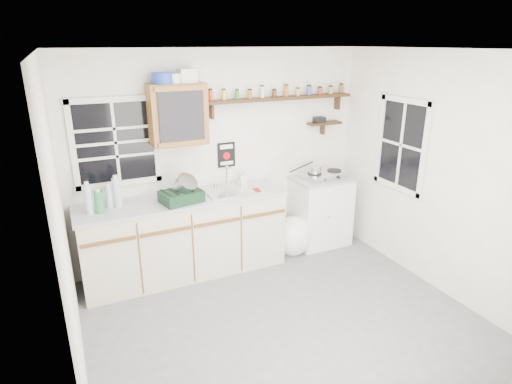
% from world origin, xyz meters
% --- Properties ---
extents(room, '(3.64, 3.24, 2.54)m').
position_xyz_m(room, '(0.00, 0.00, 1.25)').
color(room, '#555558').
rests_on(room, ground).
extents(main_cabinet, '(2.31, 0.63, 0.92)m').
position_xyz_m(main_cabinet, '(-0.58, 1.30, 0.46)').
color(main_cabinet, '#BDB69D').
rests_on(main_cabinet, floor).
extents(right_cabinet, '(0.73, 0.57, 0.91)m').
position_xyz_m(right_cabinet, '(1.25, 1.32, 0.46)').
color(right_cabinet, silver).
rests_on(right_cabinet, floor).
extents(sink, '(0.52, 0.44, 0.29)m').
position_xyz_m(sink, '(-0.05, 1.30, 0.93)').
color(sink, '#B6B6BB').
rests_on(sink, main_cabinet).
extents(upper_cabinet, '(0.60, 0.32, 0.65)m').
position_xyz_m(upper_cabinet, '(-0.55, 1.44, 1.82)').
color(upper_cabinet, brown).
rests_on(upper_cabinet, wall_back).
extents(upper_cabinet_clutter, '(0.47, 0.24, 0.14)m').
position_xyz_m(upper_cabinet_clutter, '(-0.58, 1.44, 2.21)').
color(upper_cabinet_clutter, '#1939A8').
rests_on(upper_cabinet_clutter, upper_cabinet).
extents(spice_shelf, '(1.91, 0.18, 0.35)m').
position_xyz_m(spice_shelf, '(0.74, 1.51, 1.93)').
color(spice_shelf, black).
rests_on(spice_shelf, wall_back).
extents(secondary_shelf, '(0.45, 0.16, 0.24)m').
position_xyz_m(secondary_shelf, '(1.36, 1.52, 1.58)').
color(secondary_shelf, black).
rests_on(secondary_shelf, wall_back).
extents(warning_sign, '(0.22, 0.02, 0.30)m').
position_xyz_m(warning_sign, '(0.05, 1.59, 1.28)').
color(warning_sign, black).
rests_on(warning_sign, wall_back).
extents(window_back, '(0.93, 0.03, 0.98)m').
position_xyz_m(window_back, '(-1.20, 1.59, 1.55)').
color(window_back, black).
rests_on(window_back, wall_back).
extents(window_right, '(0.03, 0.78, 1.08)m').
position_xyz_m(window_right, '(1.79, 0.55, 1.45)').
color(window_right, black).
rests_on(window_right, wall_back).
extents(water_bottles, '(0.37, 0.19, 0.34)m').
position_xyz_m(water_bottles, '(-1.40, 1.30, 1.06)').
color(water_bottles, '#A1B3BD').
rests_on(water_bottles, main_cabinet).
extents(dish_rack, '(0.47, 0.39, 0.31)m').
position_xyz_m(dish_rack, '(-0.61, 1.20, 1.02)').
color(dish_rack, black).
rests_on(dish_rack, main_cabinet).
extents(soap_bottle, '(0.10, 0.10, 0.18)m').
position_xyz_m(soap_bottle, '(0.21, 1.45, 1.01)').
color(soap_bottle, silver).
rests_on(soap_bottle, main_cabinet).
extents(rag, '(0.14, 0.13, 0.02)m').
position_xyz_m(rag, '(0.23, 1.18, 0.93)').
color(rag, maroon).
rests_on(rag, main_cabinet).
extents(hotplate, '(0.62, 0.37, 0.09)m').
position_xyz_m(hotplate, '(1.27, 1.30, 0.95)').
color(hotplate, '#B6B6BB').
rests_on(hotplate, right_cabinet).
extents(saucepan, '(0.37, 0.22, 0.16)m').
position_xyz_m(saucepan, '(1.12, 1.31, 1.03)').
color(saucepan, '#B6B6BB').
rests_on(saucepan, hotplate).
extents(trash_bag, '(0.46, 0.41, 0.52)m').
position_xyz_m(trash_bag, '(0.79, 1.22, 0.22)').
color(trash_bag, white).
rests_on(trash_bag, floor).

